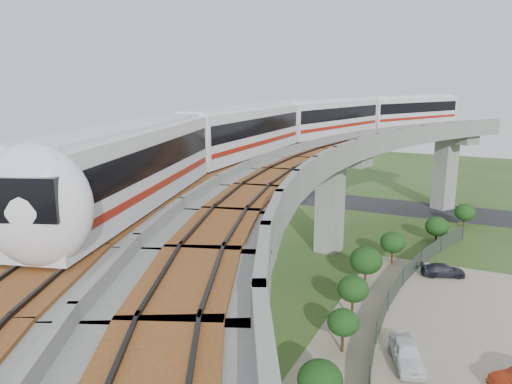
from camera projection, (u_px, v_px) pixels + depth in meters
ground at (277, 290)px, 38.59m from camera, size 160.00×160.00×0.00m
dirt_lot at (471, 341)px, 30.98m from camera, size 18.00×26.00×0.04m
asphalt_road at (367, 204)px, 65.02m from camera, size 60.00×8.00×0.03m
viaduct at (328, 179)px, 34.98m from camera, size 19.58×73.98×11.40m
metro_train at (312, 125)px, 40.53m from camera, size 13.30×61.05×3.64m
fence at (407, 304)px, 34.35m from camera, size 3.87×38.73×1.50m
tree_0 at (465, 212)px, 54.50m from camera, size 2.20×2.20×2.63m
tree_1 at (437, 226)px, 49.36m from camera, size 2.26×2.26×2.64m
tree_2 at (393, 242)px, 43.68m from camera, size 2.20×2.20×2.88m
tree_3 at (366, 260)px, 39.02m from camera, size 2.55×2.55×3.15m
tree_4 at (353, 289)px, 33.28m from camera, size 2.10×2.10×3.14m
tree_5 at (343, 323)px, 29.36m from camera, size 1.89×1.89×2.73m
tree_6 at (320, 380)px, 24.08m from camera, size 2.24×2.24×2.68m
car_white at (407, 354)px, 28.27m from camera, size 2.90×4.29×1.36m
car_dark at (443, 270)px, 41.06m from camera, size 3.80×2.61×1.02m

